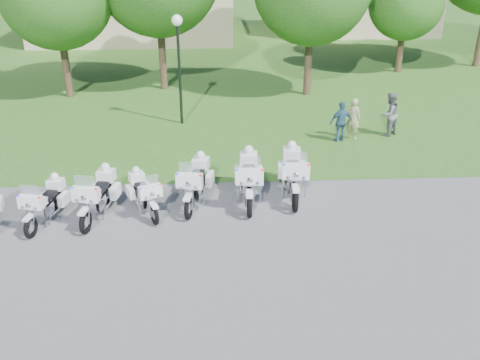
{
  "coord_description": "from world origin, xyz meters",
  "views": [
    {
      "loc": [
        -0.44,
        -12.72,
        7.63
      ],
      "look_at": [
        0.28,
        1.2,
        0.95
      ],
      "focal_mm": 40.0,
      "sensor_mm": 36.0,
      "label": 1
    }
  ],
  "objects_px": {
    "motorcycle_4": "(196,181)",
    "motorcycle_6": "(293,172)",
    "motorcycle_5": "(249,177)",
    "bystander_b": "(389,114)",
    "motorcycle_2": "(98,194)",
    "lamp_post": "(178,44)",
    "motorcycle_3": "(144,193)",
    "bystander_c": "(341,122)",
    "bystander_a": "(353,119)",
    "motorcycle_1": "(46,202)"
  },
  "relations": [
    {
      "from": "bystander_b",
      "to": "bystander_a",
      "type": "bearing_deg",
      "value": -21.49
    },
    {
      "from": "motorcycle_4",
      "to": "bystander_a",
      "type": "distance_m",
      "value": 7.85
    },
    {
      "from": "motorcycle_1",
      "to": "lamp_post",
      "type": "xyz_separation_m",
      "value": [
        3.42,
        8.1,
        2.74
      ]
    },
    {
      "from": "motorcycle_3",
      "to": "motorcycle_6",
      "type": "height_order",
      "value": "motorcycle_6"
    },
    {
      "from": "bystander_a",
      "to": "motorcycle_1",
      "type": "bearing_deg",
      "value": 71.61
    },
    {
      "from": "motorcycle_2",
      "to": "bystander_a",
      "type": "xyz_separation_m",
      "value": [
        8.78,
        5.72,
        0.14
      ]
    },
    {
      "from": "motorcycle_3",
      "to": "lamp_post",
      "type": "relative_size",
      "value": 0.44
    },
    {
      "from": "motorcycle_2",
      "to": "motorcycle_3",
      "type": "relative_size",
      "value": 1.21
    },
    {
      "from": "lamp_post",
      "to": "motorcycle_3",
      "type": "bearing_deg",
      "value": -95.44
    },
    {
      "from": "motorcycle_2",
      "to": "motorcycle_4",
      "type": "height_order",
      "value": "motorcycle_4"
    },
    {
      "from": "motorcycle_2",
      "to": "bystander_b",
      "type": "bearing_deg",
      "value": -139.18
    },
    {
      "from": "lamp_post",
      "to": "bystander_a",
      "type": "bearing_deg",
      "value": -17.44
    },
    {
      "from": "bystander_a",
      "to": "bystander_c",
      "type": "distance_m",
      "value": 0.6
    },
    {
      "from": "motorcycle_3",
      "to": "motorcycle_4",
      "type": "bearing_deg",
      "value": 173.27
    },
    {
      "from": "bystander_a",
      "to": "bystander_c",
      "type": "xyz_separation_m",
      "value": [
        -0.54,
        -0.27,
        -0.03
      ]
    },
    {
      "from": "motorcycle_5",
      "to": "bystander_b",
      "type": "height_order",
      "value": "motorcycle_5"
    },
    {
      "from": "motorcycle_4",
      "to": "motorcycle_6",
      "type": "relative_size",
      "value": 0.92
    },
    {
      "from": "motorcycle_3",
      "to": "motorcycle_4",
      "type": "height_order",
      "value": "motorcycle_4"
    },
    {
      "from": "bystander_b",
      "to": "motorcycle_3",
      "type": "bearing_deg",
      "value": 0.77
    },
    {
      "from": "motorcycle_3",
      "to": "motorcycle_6",
      "type": "bearing_deg",
      "value": 166.71
    },
    {
      "from": "motorcycle_2",
      "to": "motorcycle_6",
      "type": "xyz_separation_m",
      "value": [
        5.76,
        1.04,
        0.07
      ]
    },
    {
      "from": "motorcycle_2",
      "to": "motorcycle_3",
      "type": "height_order",
      "value": "motorcycle_2"
    },
    {
      "from": "motorcycle_2",
      "to": "bystander_a",
      "type": "bearing_deg",
      "value": -136.38
    },
    {
      "from": "motorcycle_3",
      "to": "bystander_b",
      "type": "relative_size",
      "value": 1.13
    },
    {
      "from": "motorcycle_6",
      "to": "motorcycle_4",
      "type": "bearing_deg",
      "value": 11.36
    },
    {
      "from": "motorcycle_2",
      "to": "motorcycle_3",
      "type": "xyz_separation_m",
      "value": [
        1.28,
        0.2,
        -0.08
      ]
    },
    {
      "from": "motorcycle_5",
      "to": "bystander_c",
      "type": "bearing_deg",
      "value": -126.43
    },
    {
      "from": "motorcycle_3",
      "to": "motorcycle_6",
      "type": "xyz_separation_m",
      "value": [
        4.48,
        0.84,
        0.15
      ]
    },
    {
      "from": "lamp_post",
      "to": "bystander_c",
      "type": "height_order",
      "value": "lamp_post"
    },
    {
      "from": "motorcycle_3",
      "to": "bystander_a",
      "type": "xyz_separation_m",
      "value": [
        7.5,
        5.52,
        0.22
      ]
    },
    {
      "from": "motorcycle_5",
      "to": "bystander_a",
      "type": "distance_m",
      "value": 6.62
    },
    {
      "from": "motorcycle_1",
      "to": "motorcycle_5",
      "type": "distance_m",
      "value": 5.88
    },
    {
      "from": "motorcycle_3",
      "to": "bystander_a",
      "type": "bearing_deg",
      "value": -167.59
    },
    {
      "from": "bystander_c",
      "to": "lamp_post",
      "type": "bearing_deg",
      "value": -35.39
    },
    {
      "from": "lamp_post",
      "to": "bystander_c",
      "type": "relative_size",
      "value": 2.83
    },
    {
      "from": "bystander_b",
      "to": "motorcycle_6",
      "type": "bearing_deg",
      "value": 15.62
    },
    {
      "from": "motorcycle_4",
      "to": "motorcycle_6",
      "type": "bearing_deg",
      "value": -161.92
    },
    {
      "from": "motorcycle_6",
      "to": "bystander_b",
      "type": "xyz_separation_m",
      "value": [
        4.52,
        4.96,
        0.13
      ]
    },
    {
      "from": "motorcycle_1",
      "to": "motorcycle_2",
      "type": "relative_size",
      "value": 0.9
    },
    {
      "from": "motorcycle_1",
      "to": "lamp_post",
      "type": "distance_m",
      "value": 9.21
    },
    {
      "from": "motorcycle_5",
      "to": "bystander_a",
      "type": "xyz_separation_m",
      "value": [
        4.4,
        4.95,
        0.08
      ]
    },
    {
      "from": "motorcycle_3",
      "to": "bystander_b",
      "type": "bearing_deg",
      "value": -171.13
    },
    {
      "from": "motorcycle_2",
      "to": "lamp_post",
      "type": "distance_m",
      "value": 8.53
    },
    {
      "from": "bystander_b",
      "to": "lamp_post",
      "type": "bearing_deg",
      "value": -44.67
    },
    {
      "from": "motorcycle_6",
      "to": "lamp_post",
      "type": "relative_size",
      "value": 0.59
    },
    {
      "from": "motorcycle_6",
      "to": "bystander_a",
      "type": "bearing_deg",
      "value": -118.73
    },
    {
      "from": "motorcycle_1",
      "to": "bystander_a",
      "type": "bearing_deg",
      "value": -136.99
    },
    {
      "from": "motorcycle_5",
      "to": "motorcycle_3",
      "type": "bearing_deg",
      "value": 13.55
    },
    {
      "from": "motorcycle_3",
      "to": "motorcycle_5",
      "type": "relative_size",
      "value": 0.75
    },
    {
      "from": "motorcycle_5",
      "to": "motorcycle_6",
      "type": "height_order",
      "value": "motorcycle_6"
    }
  ]
}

